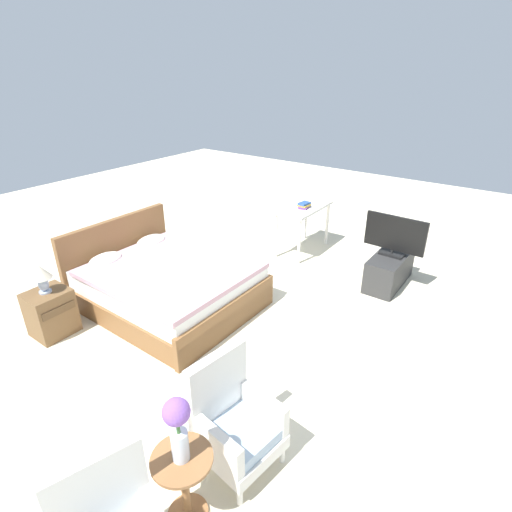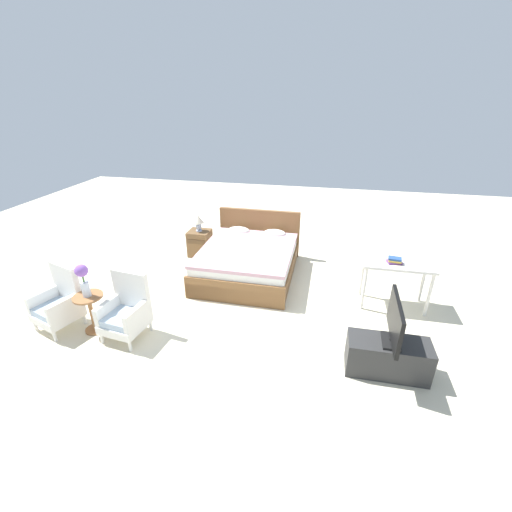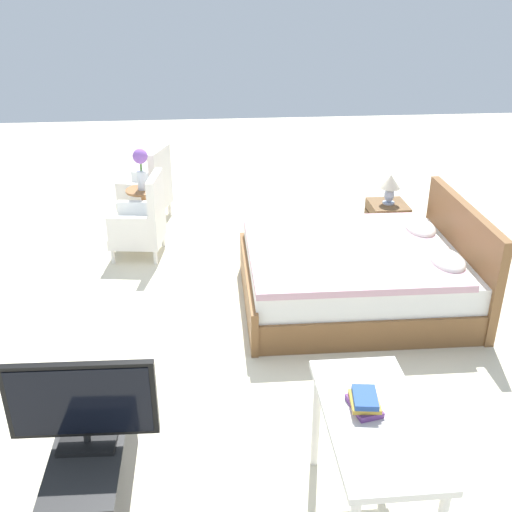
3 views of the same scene
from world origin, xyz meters
TOP-DOWN VIEW (x-y plane):
  - ground_plane at (0.00, 0.00)m, footprint 16.00×16.00m
  - bed at (-0.17, 1.13)m, footprint 1.68×2.06m
  - armchair_by_window_left at (-2.47, -0.98)m, footprint 0.68×0.68m
  - armchair_by_window_right at (-1.42, -0.97)m, footprint 0.61×0.61m
  - side_table at (-1.96, -0.99)m, footprint 0.40×0.40m
  - flower_vase at (-1.96, -0.99)m, footprint 0.17×0.17m
  - nightstand at (-1.36, 1.73)m, footprint 0.44×0.41m
  - table_lamp at (-1.36, 1.73)m, footprint 0.22×0.22m
  - tv_stand at (2.02, -0.99)m, footprint 0.96×0.40m
  - tv_flatscreen at (2.02, -0.99)m, footprint 0.21×0.82m
  - vanity_desk at (2.30, 0.57)m, footprint 1.04×0.52m
  - book_stack at (2.23, 0.52)m, footprint 0.23×0.17m

SIDE VIEW (x-z plane):
  - ground_plane at x=0.00m, z-range 0.00..0.00m
  - tv_stand at x=2.02m, z-range 0.00..0.45m
  - nightstand at x=-1.36m, z-range 0.00..0.54m
  - bed at x=-0.17m, z-range -0.18..0.78m
  - side_table at x=-1.96m, z-range 0.07..0.65m
  - armchair_by_window_left at x=-2.47m, z-range -0.09..0.83m
  - armchair_by_window_right at x=-1.42m, z-range -0.09..0.83m
  - vanity_desk at x=2.30m, z-range 0.27..1.03m
  - tv_flatscreen at x=2.02m, z-range 0.46..1.01m
  - table_lamp at x=-1.36m, z-range 0.59..0.92m
  - book_stack at x=2.23m, z-range 0.76..0.85m
  - flower_vase at x=-1.96m, z-range 0.63..1.11m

